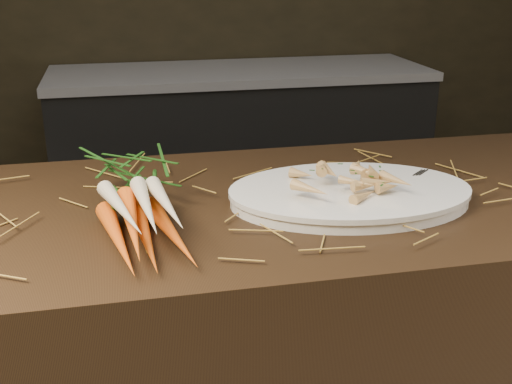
{
  "coord_description": "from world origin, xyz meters",
  "views": [
    {
      "loc": [
        -0.28,
        -0.87,
        1.37
      ],
      "look_at": [
        -0.05,
        0.19,
        0.96
      ],
      "focal_mm": 45.0,
      "sensor_mm": 36.0,
      "label": 1
    }
  ],
  "objects": [
    {
      "name": "main_counter",
      "position": [
        0.0,
        0.3,
        0.45
      ],
      "size": [
        2.4,
        0.7,
        0.9
      ],
      "primitive_type": "cube",
      "color": "black",
      "rests_on": "ground"
    },
    {
      "name": "back_counter",
      "position": [
        0.3,
        2.18,
        0.42
      ],
      "size": [
        1.82,
        0.62,
        0.84
      ],
      "color": "black",
      "rests_on": "ground"
    },
    {
      "name": "straw_bedding",
      "position": [
        0.0,
        0.3,
        0.91
      ],
      "size": [
        1.4,
        0.6,
        0.02
      ],
      "primitive_type": null,
      "color": "olive",
      "rests_on": "main_counter"
    },
    {
      "name": "root_veg_bunch",
      "position": [
        -0.27,
        0.28,
        0.95
      ],
      "size": [
        0.21,
        0.52,
        0.09
      ],
      "rotation": [
        0.0,
        0.0,
        0.1
      ],
      "color": "#E15921",
      "rests_on": "main_counter"
    },
    {
      "name": "serving_platter",
      "position": [
        0.15,
        0.25,
        0.91
      ],
      "size": [
        0.5,
        0.36,
        0.03
      ],
      "primitive_type": null,
      "rotation": [
        0.0,
        0.0,
        -0.09
      ],
      "color": "white",
      "rests_on": "main_counter"
    },
    {
      "name": "roasted_veg_heap",
      "position": [
        0.15,
        0.25,
        0.95
      ],
      "size": [
        0.25,
        0.19,
        0.05
      ],
      "primitive_type": null,
      "rotation": [
        0.0,
        0.0,
        -0.09
      ],
      "color": "tan",
      "rests_on": "serving_platter"
    },
    {
      "name": "serving_fork",
      "position": [
        0.32,
        0.21,
        0.93
      ],
      "size": [
        0.15,
        0.13,
        0.0
      ],
      "primitive_type": "cube",
      "rotation": [
        0.0,
        0.0,
        -0.85
      ],
      "color": "silver",
      "rests_on": "serving_platter"
    }
  ]
}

